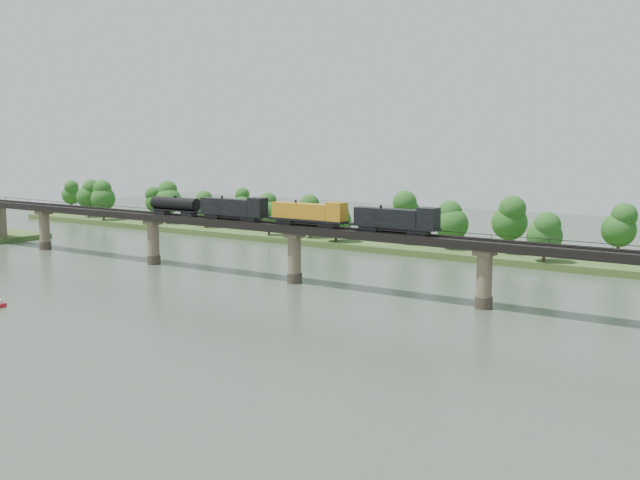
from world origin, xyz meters
The scene contains 6 objects.
ground centered at (0.00, 0.00, 0.00)m, with size 400.00×400.00×0.00m, color #364334.
far_bank centered at (0.00, 85.00, 0.80)m, with size 300.00×24.00×1.60m, color #365221.
bridge centered at (0.00, 30.00, 5.46)m, with size 236.00×30.00×11.50m.
bridge_superstructure centered at (0.00, 30.00, 11.79)m, with size 220.00×4.90×0.75m.
far_treeline centered at (-8.21, 80.52, 8.83)m, with size 289.06×17.54×13.60m.
freight_train centered at (-3.16, 30.00, 13.83)m, with size 70.80×2.76×4.87m.
Camera 1 is at (94.64, -92.97, 28.77)m, focal length 45.00 mm.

